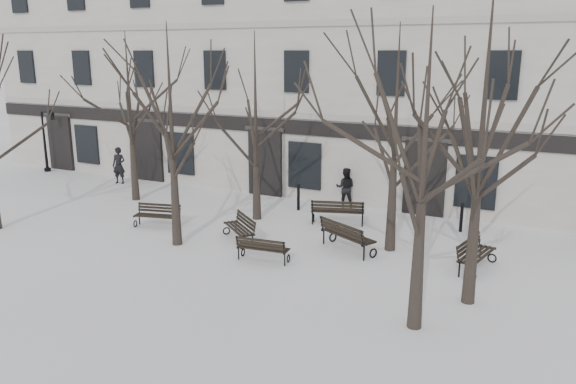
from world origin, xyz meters
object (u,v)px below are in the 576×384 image
Objects in this scene: tree_2 at (484,106)px; bench_5 at (475,253)px; bench_1 at (263,248)px; bench_3 at (241,227)px; tree_3 at (425,137)px; bench_4 at (338,211)px; lamp_post at (47,136)px; tree_1 at (171,110)px; bench_0 at (158,215)px; bench_2 at (346,235)px.

tree_2 reaches higher than bench_5.
tree_2 reaches higher than bench_1.
bench_3 is at bearing 108.06° from bench_5.
bench_5 is at bearing 81.11° from tree_3.
bench_4 reaches higher than bench_1.
tree_2 is at bearing -16.38° from lamp_post.
tree_2 is at bearing 121.40° from bench_4.
bench_3 is 0.52× the size of lamp_post.
tree_1 is 3.50× the size of bench_4.
tree_2 is 2.19m from tree_3.
bench_1 is at bearing 63.96° from bench_4.
lamp_post is at bearing 158.42° from tree_3.
tree_2 is 23.66m from lamp_post.
bench_4 is (5.76, 3.15, 0.07)m from bench_0.
bench_5 is at bearing -10.73° from lamp_post.
lamp_post reaches higher than bench_2.
bench_2 is 1.22× the size of bench_3.
bench_1 is 2.11m from bench_3.
bench_1 is 0.81× the size of bench_4.
bench_0 is at bearing 105.98° from bench_5.
bench_1 is (-6.07, 0.16, -4.53)m from tree_2.
bench_2 is at bearing 152.60° from tree_2.
bench_4 is at bearing -104.39° from bench_1.
bench_0 is (-10.28, 3.45, -4.00)m from tree_3.
bench_5 reaches higher than bench_0.
bench_4 reaches higher than bench_0.
bench_0 is (-1.81, 1.24, -3.98)m from tree_1.
bench_2 is at bearing 105.21° from bench_5.
bench_0 is 0.53× the size of lamp_post.
bench_3 is (3.51, 0.01, 0.02)m from bench_0.
tree_3 reaches higher than bench_5.
tree_1 reaches higher than bench_2.
bench_3 is (-3.55, -0.61, -0.08)m from bench_2.
bench_0 is (-11.18, 1.52, -4.52)m from tree_2.
bench_3 is at bearing 36.68° from bench_2.
tree_1 reaches higher than lamp_post.
bench_5 is (9.15, 2.11, -3.94)m from tree_1.
tree_3 is (8.47, -2.21, 0.01)m from tree_1.
tree_1 is 4.32× the size of bench_1.
bench_4 is 1.08× the size of bench_5.
tree_3 is 3.43× the size of bench_2.
bench_1 is at bearing -2.21° from tree_1.
bench_1 is at bearing -1.54° from bench_3.
bench_4 is at bearing -6.50° from lamp_post.
bench_3 reaches higher than bench_1.
bench_3 is (-7.67, 1.53, -4.50)m from tree_2.
tree_2 is 4.58× the size of bench_0.
tree_1 is 10.19m from bench_5.
tree_2 is 3.92× the size of bench_4.
bench_4 is (0.65, 4.51, 0.09)m from bench_1.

